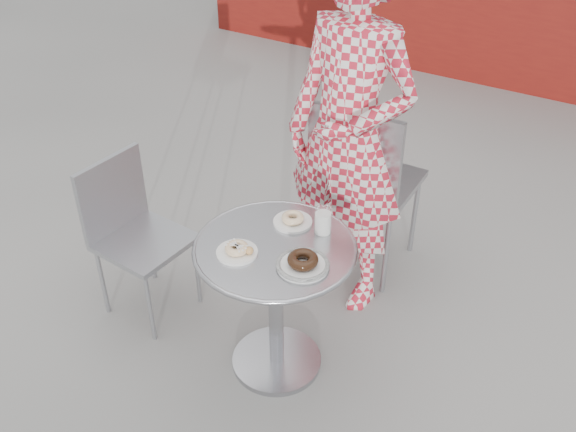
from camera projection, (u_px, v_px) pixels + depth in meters
The scene contains 9 objects.
ground at pixel (282, 360), 2.97m from camera, with size 60.00×60.00×0.00m, color #A09D98.
bistro_table at pixel (276, 277), 2.67m from camera, with size 0.67×0.67×0.68m.
chair_far at pixel (365, 215), 3.40m from camera, with size 0.48×0.49×0.99m.
chair_left at pixel (147, 268), 3.14m from camera, with size 0.41×0.41×0.80m.
seated_person at pixel (349, 137), 2.89m from camera, with size 0.64×0.42×1.77m, color red.
plate_far at pixel (293, 220), 2.69m from camera, with size 0.17×0.17×0.04m.
plate_near at pixel (238, 250), 2.52m from camera, with size 0.17×0.17×0.04m.
plate_checker at pixel (303, 263), 2.46m from camera, with size 0.21×0.21×0.05m.
milk_cup at pixel (323, 222), 2.62m from camera, with size 0.07×0.07×0.11m.
Camera 1 is at (1.09, -1.74, 2.25)m, focal length 40.00 mm.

